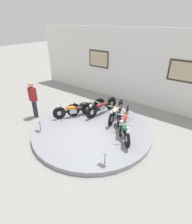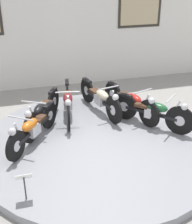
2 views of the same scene
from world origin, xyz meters
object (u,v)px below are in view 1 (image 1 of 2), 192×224
motorcycle_orange (73,110)px  visitor_standing (33,98)px  motorcycle_black (86,106)px  info_placard_front_centre (105,155)px  info_placard_front_left (40,123)px  motorcycle_maroon (101,107)px  motorcycle_cream (116,111)px  motorcycle_green (123,128)px  motorcycle_red (124,119)px

motorcycle_orange → visitor_standing: bearing=-153.0°
motorcycle_black → info_placard_front_centre: size_ratio=3.48×
motorcycle_black → info_placard_front_left: 2.37m
motorcycle_black → motorcycle_maroon: bearing=30.4°
visitor_standing → motorcycle_maroon: bearing=35.7°
motorcycle_orange → motorcycle_black: size_ratio=0.91×
motorcycle_orange → motorcycle_maroon: size_ratio=0.82×
info_placard_front_left → info_placard_front_centre: bearing=0.0°
info_placard_front_left → motorcycle_black: bearing=76.6°
motorcycle_cream → motorcycle_green: motorcycle_cream is taller
motorcycle_black → motorcycle_maroon: 0.76m
info_placard_front_left → info_placard_front_centre: (3.23, 0.00, 0.00)m
motorcycle_black → info_placard_front_centre: (2.68, -2.31, -0.02)m
motorcycle_green → visitor_standing: bearing=-168.7°
motorcycle_maroon → motorcycle_cream: motorcycle_maroon is taller
motorcycle_black → info_placard_front_left: size_ratio=3.48×
motorcycle_orange → motorcycle_green: (2.66, 0.01, 0.02)m
motorcycle_orange → motorcycle_red: (2.39, 0.63, 0.02)m
motorcycle_maroon → visitor_standing: visitor_standing is taller
motorcycle_red → info_placard_front_left: bearing=-139.2°
motorcycle_cream → info_placard_front_left: (-2.02, -2.69, -0.03)m
visitor_standing → motorcycle_orange: bearing=27.0°
motorcycle_orange → motorcycle_red: motorcycle_red is taller
motorcycle_maroon → info_placard_front_centre: motorcycle_maroon is taller
motorcycle_maroon → motorcycle_cream: 0.81m
motorcycle_black → motorcycle_green: 2.48m
motorcycle_cream → info_placard_front_left: motorcycle_cream is taller
motorcycle_maroon → info_placard_front_left: (-1.21, -2.69, -0.03)m
motorcycle_red → visitor_standing: size_ratio=1.07×
motorcycle_maroon → info_placard_front_left: motorcycle_maroon is taller
motorcycle_cream → motorcycle_red: (0.65, -0.39, -0.01)m
motorcycle_cream → info_placard_front_centre: bearing=-65.9°
motorcycle_maroon → info_placard_front_centre: 3.36m
motorcycle_orange → motorcycle_green: 2.66m
motorcycle_cream → motorcycle_red: bearing=-30.9°
motorcycle_black → motorcycle_green: motorcycle_green is taller
motorcycle_orange → motorcycle_black: 0.69m
motorcycle_red → info_placard_front_centre: motorcycle_red is taller
motorcycle_orange → motorcycle_cream: size_ratio=0.83×
motorcycle_black → info_placard_front_left: bearing=-103.4°
info_placard_front_centre → visitor_standing: bearing=170.2°
motorcycle_cream → motorcycle_green: bearing=-47.7°
motorcycle_orange → info_placard_front_left: 1.69m
motorcycle_maroon → info_placard_front_left: size_ratio=3.89×
motorcycle_green → visitor_standing: 4.47m
motorcycle_black → motorcycle_cream: motorcycle_cream is taller
motorcycle_red → motorcycle_green: motorcycle_green is taller
info_placard_front_left → visitor_standing: size_ratio=0.29×
motorcycle_red → motorcycle_green: 0.68m
motorcycle_cream → info_placard_front_centre: 2.95m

